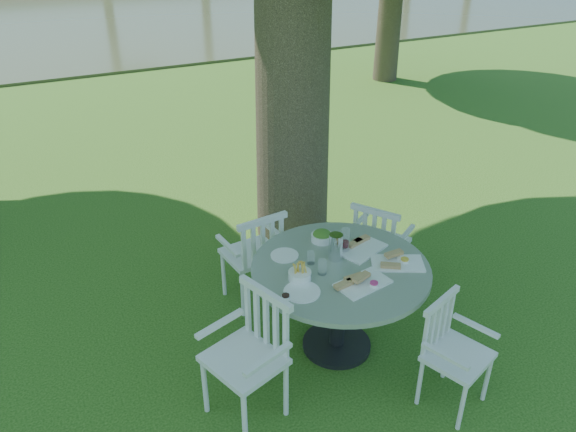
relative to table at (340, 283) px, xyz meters
The scene contains 7 objects.
ground 0.87m from the table, 95.05° to the left, with size 140.00×140.00×0.00m, color #1B3F0D.
table is the anchor object (origin of this frame).
chair_ne 0.90m from the table, 36.37° to the left, with size 0.60×0.61×0.90m.
chair_nw 0.90m from the table, 112.25° to the left, with size 0.51×0.49×0.93m.
chair_sw 0.89m from the table, 161.73° to the right, with size 0.59×0.61×0.96m.
chair_se 0.91m from the table, 62.65° to the right, with size 0.53×0.51×0.84m.
tableware 0.20m from the table, 92.06° to the left, with size 1.22×0.89×0.22m.
Camera 1 is at (-1.89, -3.59, 3.17)m, focal length 35.00 mm.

